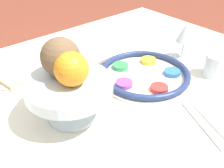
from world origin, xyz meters
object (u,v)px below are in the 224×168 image
at_px(orange_fruit, 71,69).
at_px(coconut, 60,57).
at_px(seder_plate, 145,74).
at_px(fruit_stand, 69,89).
at_px(napkin_roll, 88,61).
at_px(bread_plate, 17,75).
at_px(cup_mid, 215,65).
at_px(wine_glass, 185,34).

distance_m(orange_fruit, coconut, 0.05).
bearing_deg(seder_plate, orange_fruit, 4.83).
bearing_deg(fruit_stand, napkin_roll, -135.64).
distance_m(seder_plate, coconut, 0.31).
bearing_deg(fruit_stand, coconut, -99.94).
xyz_separation_m(fruit_stand, bread_plate, (0.03, -0.28, -0.08)).
height_order(napkin_roll, cup_mid, cup_mid).
height_order(orange_fruit, cup_mid, orange_fruit).
bearing_deg(cup_mid, seder_plate, -35.59).
xyz_separation_m(seder_plate, cup_mid, (-0.18, 0.13, 0.02)).
height_order(coconut, cup_mid, coconut).
xyz_separation_m(orange_fruit, bread_plate, (0.03, -0.29, -0.14)).
bearing_deg(bread_plate, cup_mid, 140.95).
bearing_deg(napkin_roll, coconut, 38.91).
height_order(wine_glass, fruit_stand, wine_glass).
xyz_separation_m(wine_glass, coconut, (0.48, -0.02, 0.07)).
xyz_separation_m(wine_glass, orange_fruit, (0.48, 0.03, 0.06)).
bearing_deg(coconut, bread_plate, -81.33).
relative_size(wine_glass, fruit_stand, 0.62).
relative_size(seder_plate, coconut, 2.96).
bearing_deg(bread_plate, coconut, 98.67).
height_order(seder_plate, bread_plate, seder_plate).
bearing_deg(cup_mid, orange_fruit, -13.15).
bearing_deg(seder_plate, wine_glass, -177.40).
relative_size(coconut, cup_mid, 1.32).
bearing_deg(bread_plate, fruit_stand, 96.20).
height_order(wine_glass, orange_fruit, orange_fruit).
distance_m(wine_glass, fruit_stand, 0.49).
xyz_separation_m(bread_plate, napkin_roll, (-0.22, 0.09, 0.01)).
bearing_deg(napkin_roll, fruit_stand, 44.36).
relative_size(orange_fruit, bread_plate, 0.51).
xyz_separation_m(seder_plate, fruit_stand, (0.28, 0.01, 0.07)).
bearing_deg(wine_glass, fruit_stand, 1.93).
distance_m(seder_plate, fruit_stand, 0.29).
distance_m(bread_plate, napkin_roll, 0.24).
relative_size(wine_glass, cup_mid, 1.82).
relative_size(napkin_roll, cup_mid, 2.60).
bearing_deg(orange_fruit, cup_mid, 166.85).
relative_size(fruit_stand, coconut, 2.23).
height_order(fruit_stand, coconut, coconut).
height_order(seder_plate, cup_mid, cup_mid).
xyz_separation_m(seder_plate, coconut, (0.27, -0.03, 0.14)).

